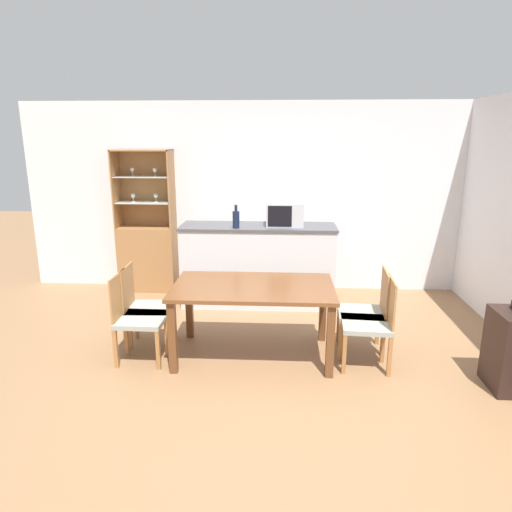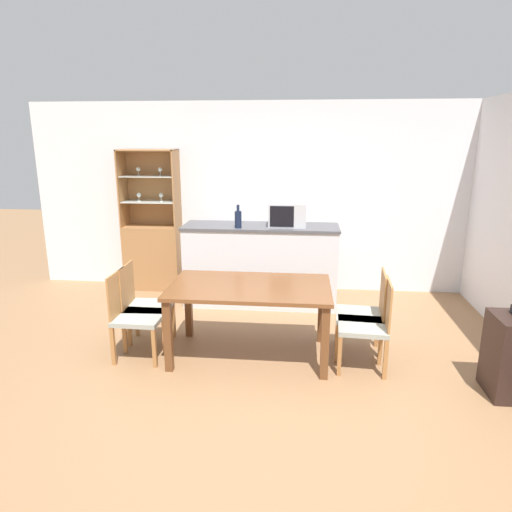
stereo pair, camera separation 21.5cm
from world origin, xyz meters
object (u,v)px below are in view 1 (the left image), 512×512
Objects in this scene: dining_chair_side_right_far at (366,312)px; wine_bottle at (236,219)px; dining_chair_side_left_far at (145,307)px; display_cabinet at (148,249)px; dining_chair_side_left_near at (137,317)px; dining_chair_side_right_near at (371,323)px; dining_table at (253,295)px; microwave at (285,214)px.

dining_chair_side_right_far is 1.92m from wine_bottle.
dining_chair_side_left_far is at bearing 94.42° from dining_chair_side_right_far.
display_cabinet is 2.13m from dining_chair_side_left_near.
dining_chair_side_left_far is 2.22m from dining_chair_side_right_near.
dining_table is at bearing -50.70° from display_cabinet.
dining_chair_side_left_far is 2.20m from dining_chair_side_right_far.
dining_chair_side_right_far is at bearing 87.20° from dining_chair_side_left_far.
wine_bottle reaches higher than dining_chair_side_right_near.
dining_chair_side_left_near is 1.76m from wine_bottle.
dining_chair_side_left_far is 3.04× the size of wine_bottle.
display_cabinet is 1.26× the size of dining_table.
dining_chair_side_left_near is (-1.10, -0.13, -0.20)m from dining_table.
display_cabinet is at bearing 165.26° from microwave.
dining_chair_side_right_far is (1.10, 0.13, -0.20)m from dining_table.
display_cabinet is 2.51m from dining_table.
dining_chair_side_right_far is 3.04× the size of wine_bottle.
dining_chair_side_left_far is 1.00× the size of dining_chair_side_right_near.
wine_bottle is at bearing 102.71° from dining_table.
dining_table is 1.80× the size of dining_chair_side_left_far.
dining_chair_side_left_near is 1.00× the size of dining_chair_side_right_far.
display_cabinet reaches higher than dining_table.
dining_chair_side_right_near is at bearing -37.66° from display_cabinet.
microwave reaches higher than dining_chair_side_right_far.
dining_chair_side_left_far and dining_chair_side_left_near have the same top height.
wine_bottle is at bearing 55.25° from dining_chair_side_right_far.
dining_chair_side_left_far is at bearing 86.62° from dining_chair_side_right_near.
dining_chair_side_left_near reaches higher than dining_table.
dining_chair_side_right_near is 2.09m from wine_bottle.
dining_table is 5.46× the size of wine_bottle.
dining_chair_side_left_far is at bearing -136.92° from microwave.
dining_chair_side_left_far and dining_chair_side_right_near have the same top height.
display_cabinet reaches higher than dining_chair_side_right_far.
dining_chair_side_right_far is (2.69, -1.81, -0.16)m from display_cabinet.
microwave reaches higher than dining_chair_side_right_near.
wine_bottle is at bearing -27.55° from display_cabinet.
dining_chair_side_right_near reaches higher than dining_table.
display_cabinet is at bearing -167.74° from dining_chair_side_left_far.
microwave is (-0.80, 1.58, 0.74)m from dining_chair_side_right_near.
dining_chair_side_right_far is 1.90× the size of microwave.
dining_chair_side_left_far is 0.26m from dining_chair_side_left_near.
display_cabinet is 3.40m from dining_chair_side_right_near.
dining_table is 1.57m from microwave.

